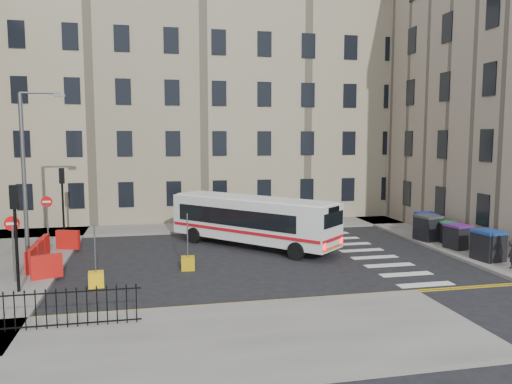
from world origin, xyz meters
name	(u,v)px	position (x,y,z in m)	size (l,w,h in m)	color
ground	(291,256)	(0.00, 0.00, 0.00)	(120.00, 120.00, 0.00)	black
pavement_north	(167,229)	(-6.00, 8.60, 0.07)	(36.00, 3.20, 0.15)	slate
pavement_east	(412,233)	(9.00, 4.00, 0.07)	(2.40, 26.00, 0.15)	slate
pavement_west	(0,264)	(-14.00, 1.00, 0.07)	(6.00, 22.00, 0.15)	slate
pavement_sw	(153,346)	(-7.00, -10.00, 0.07)	(20.00, 6.00, 0.15)	slate
terrace_north	(148,103)	(-7.00, 15.50, 8.62)	(38.30, 10.80, 17.20)	#9C9071
traffic_light_nw	(62,192)	(-12.00, 6.50, 2.87)	(0.28, 0.22, 4.10)	black
traffic_light_sw	(15,221)	(-12.00, -4.00, 2.87)	(0.28, 0.22, 4.10)	black
streetlamp	(24,172)	(-13.00, 2.00, 4.34)	(0.50, 0.22, 8.14)	#595B5E
no_entry_north	(47,210)	(-12.50, 4.50, 2.08)	(0.60, 0.08, 3.00)	#595B5E
no_entry_south	(13,235)	(-12.50, -2.50, 2.08)	(0.60, 0.08, 3.00)	#595B5E
roadworks_barriers	(46,252)	(-11.84, 0.50, 0.65)	(1.66, 6.26, 1.00)	red
iron_railings	(9,312)	(-11.25, -8.20, 0.75)	(7.80, 0.04, 1.20)	black
bus	(252,219)	(-1.55, 2.43, 1.55)	(8.28, 8.81, 2.69)	silver
wheelie_bin_a	(488,245)	(8.82, -3.41, 0.88)	(1.30, 1.45, 1.44)	black
wheelie_bin_b	(457,236)	(8.88, -0.86, 0.80)	(1.21, 1.33, 1.29)	black
wheelie_bin_c	(447,232)	(9.29, 0.69, 0.74)	(1.16, 1.26, 1.17)	black
wheelie_bin_d	(428,228)	(8.52, 1.45, 0.88)	(1.38, 1.52, 1.44)	black
wheelie_bin_e	(425,224)	(9.03, 2.53, 0.86)	(1.38, 1.50, 1.40)	black
bollard_yellow	(96,279)	(-9.22, -3.45, 0.30)	(0.60, 0.60, 0.60)	yellow
bollard_chevron	(188,263)	(-5.38, -1.60, 0.30)	(0.60, 0.60, 0.60)	#BE970B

